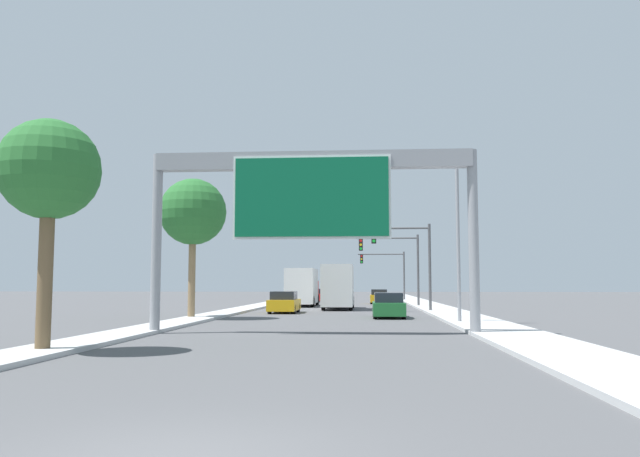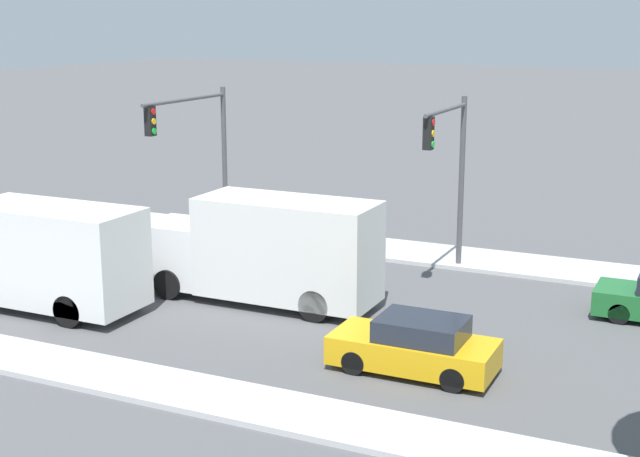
% 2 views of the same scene
% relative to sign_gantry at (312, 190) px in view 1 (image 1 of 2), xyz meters
% --- Properties ---
extents(sidewalk_right, '(3.00, 120.00, 0.15)m').
position_rel_sign_gantry_xyz_m(sidewalk_right, '(7.75, 42.13, -5.74)').
color(sidewalk_right, '#BCBCBC').
rests_on(sidewalk_right, ground).
extents(median_strip_left, '(2.00, 120.00, 0.15)m').
position_rel_sign_gantry_xyz_m(median_strip_left, '(-7.25, 42.13, -5.74)').
color(median_strip_left, '#BCBCBC').
rests_on(median_strip_left, ground).
extents(sign_gantry, '(13.31, 0.73, 7.40)m').
position_rel_sign_gantry_xyz_m(sign_gantry, '(0.00, 0.00, 0.00)').
color(sign_gantry, gray).
rests_on(sign_gantry, ground).
extents(car_far_left, '(1.85, 4.34, 1.49)m').
position_rel_sign_gantry_xyz_m(car_far_left, '(3.50, 12.53, -5.11)').
color(car_far_left, '#1E662D').
rests_on(car_far_left, ground).
extents(car_far_right, '(1.77, 4.25, 1.45)m').
position_rel_sign_gantry_xyz_m(car_far_right, '(3.50, 38.79, -5.13)').
color(car_far_right, gold).
rests_on(car_far_right, ground).
extents(car_near_left, '(1.87, 4.28, 1.49)m').
position_rel_sign_gantry_xyz_m(car_near_left, '(-3.50, 18.28, -5.11)').
color(car_near_left, gold).
rests_on(car_near_left, ground).
extents(car_mid_right, '(1.85, 4.71, 1.45)m').
position_rel_sign_gantry_xyz_m(car_mid_right, '(-3.50, 44.86, -5.12)').
color(car_mid_right, red).
rests_on(car_mid_right, ground).
extents(truck_box_primary, '(2.35, 8.00, 3.48)m').
position_rel_sign_gantry_xyz_m(truck_box_primary, '(0.00, 24.55, -4.05)').
color(truck_box_primary, white).
rests_on(truck_box_primary, ground).
extents(truck_box_secondary, '(2.45, 7.95, 3.35)m').
position_rel_sign_gantry_xyz_m(truck_box_secondary, '(-3.50, 30.97, -4.11)').
color(truck_box_secondary, red).
rests_on(truck_box_secondary, ground).
extents(traffic_light_near_intersection, '(4.43, 0.32, 6.31)m').
position_rel_sign_gantry_xyz_m(traffic_light_near_intersection, '(5.37, 20.13, -1.55)').
color(traffic_light_near_intersection, '#4C4C4F').
rests_on(traffic_light_near_intersection, ground).
extents(traffic_light_mid_block, '(5.53, 0.32, 6.33)m').
position_rel_sign_gantry_xyz_m(traffic_light_mid_block, '(4.97, 30.13, -1.47)').
color(traffic_light_mid_block, '#4C4C4F').
rests_on(traffic_light_mid_block, ground).
extents(traffic_light_far_intersection, '(5.60, 0.32, 5.85)m').
position_rel_sign_gantry_xyz_m(traffic_light_far_intersection, '(4.87, 50.13, -1.77)').
color(traffic_light_far_intersection, '#4C4C4F').
rests_on(traffic_light_far_intersection, ground).
extents(palm_tree_foreground, '(3.00, 3.00, 6.93)m').
position_rel_sign_gantry_xyz_m(palm_tree_foreground, '(-7.24, -7.26, -0.48)').
color(palm_tree_foreground, brown).
rests_on(palm_tree_foreground, ground).
extents(palm_tree_background, '(3.86, 3.86, 8.12)m').
position_rel_sign_gantry_xyz_m(palm_tree_background, '(-7.83, 10.35, 0.32)').
color(palm_tree_background, '#8C704C').
rests_on(palm_tree_background, ground).
extents(street_lamp_right, '(2.60, 0.28, 8.87)m').
position_rel_sign_gantry_xyz_m(street_lamp_right, '(6.54, 6.97, -0.59)').
color(street_lamp_right, gray).
rests_on(street_lamp_right, ground).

